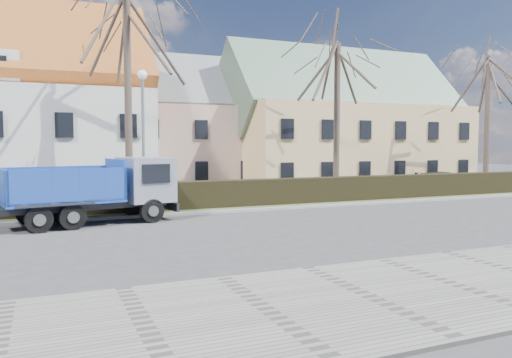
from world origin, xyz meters
name	(u,v)px	position (x,y,z in m)	size (l,w,h in m)	color
ground	(225,231)	(0.00, 0.00, 0.00)	(120.00, 120.00, 0.00)	#38383A
sidewalk_near	(368,297)	(0.00, -8.50, 0.04)	(80.00, 5.00, 0.08)	gray
curb_far	(190,213)	(0.00, 4.60, 0.06)	(80.00, 0.30, 0.12)	gray
grass_strip	(181,209)	(0.00, 6.20, 0.05)	(80.00, 3.00, 0.10)	#434E2C
hedge	(182,197)	(0.00, 6.00, 0.65)	(60.00, 0.90, 1.30)	black
building_pink	(186,132)	(4.00, 20.00, 4.00)	(10.80, 8.80, 8.00)	tan
building_yellow	(343,130)	(16.00, 17.00, 4.25)	(18.80, 10.80, 8.50)	#DFBA7A
tree_1	(128,79)	(-2.00, 8.50, 6.33)	(9.20, 9.20, 12.65)	#483B32
tree_2	(337,103)	(10.00, 8.50, 5.50)	(8.00, 8.00, 11.00)	#483B32
tree_3	(488,113)	(22.00, 8.50, 5.23)	(7.60, 7.60, 10.45)	#483B32
dump_truck	(86,190)	(-4.43, 3.63, 1.33)	(6.67, 2.48, 2.67)	#163997
streetlight	(143,140)	(-1.57, 7.00, 3.33)	(0.52, 0.52, 6.66)	gray
cart_frame	(27,218)	(-6.55, 3.96, 0.34)	(0.75, 0.43, 0.68)	silver
parked_car_b	(444,180)	(20.07, 10.29, 0.60)	(1.67, 4.11, 1.19)	black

